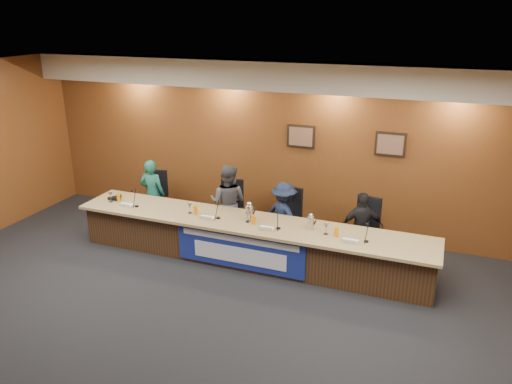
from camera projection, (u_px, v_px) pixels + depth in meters
floor at (180, 342)px, 6.41m from camera, size 10.00×10.00×0.00m
ceiling at (164, 91)px, 5.32m from camera, size 10.00×8.00×0.04m
wall_back at (281, 147)px, 9.37m from camera, size 10.00×0.04×3.20m
soffit at (277, 76)px, 8.69m from camera, size 10.00×0.50×0.50m
dais_body at (249, 242)px, 8.39m from camera, size 6.00×0.80×0.70m
dais_top at (248, 222)px, 8.22m from camera, size 6.10×0.95×0.05m
banner at (239, 251)px, 8.02m from camera, size 2.20×0.02×0.65m
banner_text_upper at (239, 240)px, 7.94m from camera, size 2.00×0.01×0.10m
banner_text_lower at (239, 255)px, 8.04m from camera, size 1.60×0.01×0.28m
wall_photo_left at (301, 136)px, 9.12m from camera, size 0.52×0.04×0.42m
wall_photo_right at (390, 144)px, 8.58m from camera, size 0.52×0.04×0.42m
panelist_a at (152, 194)px, 9.63m from camera, size 0.53×0.37×1.37m
panelist_b at (228, 203)px, 9.07m from camera, size 0.74×0.59×1.45m
panelist_c at (284, 216)px, 8.74m from camera, size 0.92×0.75×1.24m
panelist_d at (362, 228)px, 8.28m from camera, size 0.79×0.55×1.24m
office_chair_a at (156, 202)px, 9.78m from camera, size 0.62×0.62×0.08m
office_chair_b at (231, 213)px, 9.24m from camera, size 0.58×0.58×0.08m
office_chair_c at (285, 222)px, 8.88m from camera, size 0.56×0.56×0.08m
office_chair_d at (362, 233)px, 8.41m from camera, size 0.58×0.58×0.08m
nameplate_a at (124, 205)px, 8.78m from camera, size 0.24×0.08×0.10m
microphone_a at (137, 206)px, 8.82m from camera, size 0.07×0.07×0.02m
juice_glass_a at (119, 198)px, 9.01m from camera, size 0.06×0.06×0.15m
water_glass_a at (111, 197)px, 9.02m from camera, size 0.08×0.08×0.18m
nameplate_b at (206, 218)px, 8.24m from camera, size 0.24×0.08×0.10m
microphone_b at (218, 218)px, 8.32m from camera, size 0.07×0.07×0.02m
juice_glass_b at (195, 210)px, 8.46m from camera, size 0.06×0.06×0.15m
water_glass_b at (190, 208)px, 8.50m from camera, size 0.08×0.08×0.18m
nameplate_c at (265, 228)px, 7.83m from camera, size 0.24×0.08×0.10m
microphone_c at (278, 228)px, 7.92m from camera, size 0.07×0.07×0.02m
juice_glass_c at (254, 220)px, 8.08m from camera, size 0.06×0.06×0.15m
water_glass_c at (247, 217)px, 8.14m from camera, size 0.08×0.08×0.18m
nameplate_d at (349, 241)px, 7.39m from camera, size 0.24×0.08×0.10m
microphone_d at (366, 241)px, 7.46m from camera, size 0.07×0.07×0.02m
juice_glass_d at (336, 232)px, 7.63m from camera, size 0.06×0.06×0.15m
water_glass_d at (326, 229)px, 7.70m from camera, size 0.08×0.08×0.18m
carafe_mid at (249, 213)px, 8.21m from camera, size 0.13×0.13×0.26m
carafe_right at (311, 223)px, 7.85m from camera, size 0.11×0.11×0.22m
speakerphone at (116, 198)px, 9.16m from camera, size 0.32×0.32×0.05m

